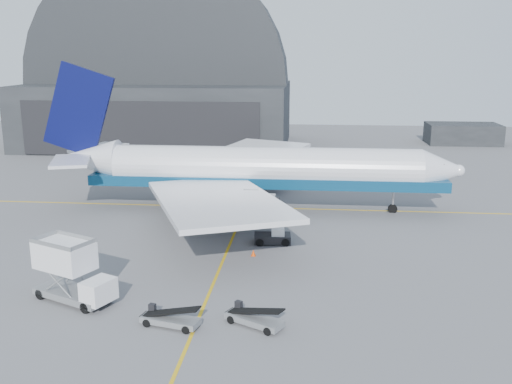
# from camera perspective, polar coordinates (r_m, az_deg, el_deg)

# --- Properties ---
(ground) EXTENTS (200.00, 200.00, 0.00)m
(ground) POSITION_cam_1_polar(r_m,az_deg,el_deg) (49.10, -3.70, -7.75)
(ground) COLOR #565659
(ground) RESTS_ON ground
(taxi_lines) EXTENTS (80.00, 42.12, 0.02)m
(taxi_lines) POSITION_cam_1_polar(r_m,az_deg,el_deg) (60.92, -1.83, -3.36)
(taxi_lines) COLOR gold
(taxi_lines) RESTS_ON ground
(hangar) EXTENTS (50.00, 28.30, 28.00)m
(hangar) POSITION_cam_1_polar(r_m,az_deg,el_deg) (114.17, -9.68, 9.42)
(hangar) COLOR black
(hangar) RESTS_ON ground
(distant_bldg_a) EXTENTS (14.00, 8.00, 4.00)m
(distant_bldg_a) POSITION_cam_1_polar(r_m,az_deg,el_deg) (122.31, 19.88, 4.57)
(distant_bldg_a) COLOR black
(distant_bldg_a) RESTS_ON ground
(airliner) EXTENTS (48.82, 47.34, 17.13)m
(airliner) POSITION_cam_1_polar(r_m,az_deg,el_deg) (66.12, -0.70, 2.30)
(airliner) COLOR white
(airliner) RESTS_ON ground
(catering_truck) EXTENTS (6.92, 4.89, 4.48)m
(catering_truck) POSITION_cam_1_polar(r_m,az_deg,el_deg) (44.56, -18.01, -7.61)
(catering_truck) COLOR gray
(catering_truck) RESTS_ON ground
(pushback_tug) EXTENTS (3.64, 2.29, 1.62)m
(pushback_tug) POSITION_cam_1_polar(r_m,az_deg,el_deg) (55.31, 1.77, -4.53)
(pushback_tug) COLOR black
(pushback_tug) RESTS_ON ground
(belt_loader_a) EXTENTS (4.37, 2.29, 1.63)m
(belt_loader_a) POSITION_cam_1_polar(r_m,az_deg,el_deg) (39.87, -8.61, -12.44)
(belt_loader_a) COLOR gray
(belt_loader_a) RESTS_ON ground
(belt_loader_b) EXTENTS (4.27, 3.18, 1.66)m
(belt_loader_b) POSITION_cam_1_polar(r_m,az_deg,el_deg) (39.51, -0.21, -12.51)
(belt_loader_b) COLOR gray
(belt_loader_b) RESTS_ON ground
(traffic_cone) EXTENTS (0.41, 0.41, 0.59)m
(traffic_cone) POSITION_cam_1_polar(r_m,az_deg,el_deg) (52.03, -0.27, -6.11)
(traffic_cone) COLOR #E34307
(traffic_cone) RESTS_ON ground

